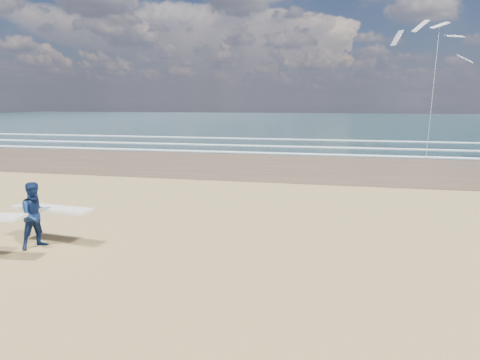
% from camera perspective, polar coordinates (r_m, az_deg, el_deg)
% --- Properties ---
extents(ocean, '(220.00, 100.00, 0.02)m').
position_cam_1_polar(ocean, '(80.05, 22.03, 7.15)').
color(ocean, '#193437').
rests_on(ocean, ground).
extents(surfer_far, '(2.24, 1.25, 1.68)m').
position_cam_1_polar(surfer_far, '(11.96, -25.39, -4.17)').
color(surfer_far, '#0B1A3F').
rests_on(surfer_far, ground).
extents(kite_1, '(5.64, 4.72, 9.89)m').
position_cam_1_polar(kite_1, '(32.21, 24.53, 12.75)').
color(kite_1, slate).
rests_on(kite_1, ground).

